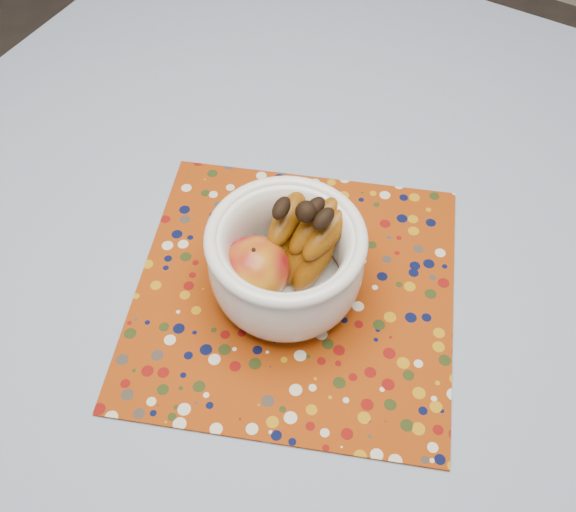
% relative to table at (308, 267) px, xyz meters
% --- Properties ---
extents(table, '(1.20, 1.20, 0.75)m').
position_rel_table_xyz_m(table, '(0.00, 0.00, 0.00)').
color(table, brown).
rests_on(table, ground).
extents(tablecloth, '(1.32, 1.32, 0.01)m').
position_rel_table_xyz_m(tablecloth, '(0.00, 0.00, 0.08)').
color(tablecloth, '#6577A9').
rests_on(tablecloth, table).
extents(placemat, '(0.54, 0.54, 0.00)m').
position_rel_table_xyz_m(placemat, '(0.03, -0.10, 0.09)').
color(placemat, '#882F07').
rests_on(placemat, tablecloth).
extents(fruit_bowl, '(0.20, 0.20, 0.15)m').
position_rel_table_xyz_m(fruit_bowl, '(0.02, -0.10, 0.16)').
color(fruit_bowl, white).
rests_on(fruit_bowl, placemat).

